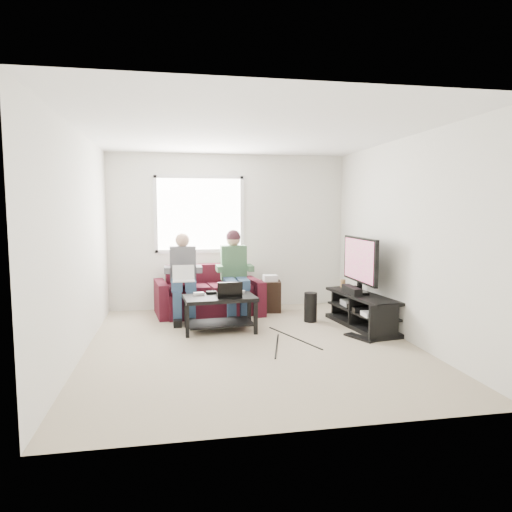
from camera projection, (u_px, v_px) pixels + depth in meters
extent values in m
plane|color=#B5A88D|center=(252.00, 345.00, 5.69)|extent=(4.50, 4.50, 0.00)
plane|color=white|center=(251.00, 132.00, 5.42)|extent=(4.50, 4.50, 0.00)
plane|color=silver|center=(229.00, 232.00, 7.75)|extent=(4.50, 0.00, 4.50)
plane|color=silver|center=(303.00, 263.00, 3.35)|extent=(4.50, 0.00, 4.50)
plane|color=silver|center=(79.00, 243.00, 5.20)|extent=(0.00, 4.50, 4.50)
plane|color=silver|center=(403.00, 239.00, 5.91)|extent=(0.00, 4.50, 4.50)
cube|color=white|center=(199.00, 214.00, 7.62)|extent=(1.40, 0.01, 1.20)
cube|color=silver|center=(199.00, 214.00, 7.61)|extent=(1.48, 0.04, 1.28)
cube|color=#4A1224|center=(209.00, 302.00, 7.33)|extent=(1.43, 0.90, 0.38)
cube|color=#4A1224|center=(207.00, 276.00, 7.59)|extent=(1.36, 0.38, 0.39)
cube|color=#4A1224|center=(161.00, 299.00, 7.19)|extent=(0.26, 0.83, 0.55)
cube|color=#4A1224|center=(254.00, 296.00, 7.45)|extent=(0.26, 0.83, 0.55)
cube|color=#4A1224|center=(187.00, 288.00, 7.22)|extent=(0.71, 0.68, 0.10)
cube|color=#4A1224|center=(229.00, 287.00, 7.34)|extent=(0.71, 0.68, 0.10)
cube|color=navy|center=(177.00, 285.00, 6.82)|extent=(0.16, 0.45, 0.14)
cube|color=navy|center=(190.00, 285.00, 6.85)|extent=(0.16, 0.45, 0.14)
cube|color=navy|center=(177.00, 308.00, 6.67)|extent=(0.13, 0.13, 0.48)
cube|color=navy|center=(191.00, 308.00, 6.70)|extent=(0.13, 0.13, 0.48)
cube|color=#525257|center=(183.00, 264.00, 7.12)|extent=(0.40, 0.22, 0.55)
sphere|color=tan|center=(182.00, 240.00, 7.10)|extent=(0.22, 0.22, 0.22)
cube|color=navy|center=(230.00, 284.00, 6.96)|extent=(0.16, 0.45, 0.14)
cube|color=navy|center=(243.00, 283.00, 6.99)|extent=(0.16, 0.45, 0.14)
cube|color=navy|center=(232.00, 306.00, 6.81)|extent=(0.13, 0.13, 0.48)
cube|color=navy|center=(245.00, 306.00, 6.85)|extent=(0.13, 0.13, 0.48)
cube|color=#505252|center=(234.00, 263.00, 7.26)|extent=(0.40, 0.22, 0.55)
sphere|color=tan|center=(233.00, 240.00, 7.25)|extent=(0.22, 0.22, 0.22)
sphere|color=#321920|center=(233.00, 237.00, 7.24)|extent=(0.23, 0.23, 0.23)
cube|color=black|center=(220.00, 298.00, 6.31)|extent=(1.02, 0.68, 0.05)
cube|color=black|center=(220.00, 323.00, 6.34)|extent=(0.94, 0.59, 0.02)
cube|color=black|center=(187.00, 321.00, 5.99)|extent=(0.05, 0.05, 0.44)
cube|color=black|center=(256.00, 318.00, 6.15)|extent=(0.05, 0.05, 0.44)
cube|color=black|center=(186.00, 312.00, 6.51)|extent=(0.05, 0.05, 0.44)
cube|color=black|center=(249.00, 310.00, 6.68)|extent=(0.05, 0.05, 0.44)
cube|color=silver|center=(199.00, 294.00, 6.37)|extent=(0.16, 0.12, 0.04)
cube|color=black|center=(211.00, 293.00, 6.46)|extent=(0.15, 0.10, 0.04)
cube|color=gray|center=(240.00, 292.00, 6.50)|extent=(0.15, 0.11, 0.04)
cube|color=black|center=(362.00, 296.00, 6.50)|extent=(0.62, 1.47, 0.04)
cube|color=black|center=(362.00, 311.00, 6.52)|extent=(0.57, 1.41, 0.03)
cube|color=black|center=(361.00, 325.00, 6.54)|extent=(0.62, 1.47, 0.06)
cube|color=black|center=(384.00, 323.00, 5.84)|extent=(0.43, 0.10, 0.48)
cube|color=black|center=(344.00, 301.00, 7.20)|extent=(0.43, 0.10, 0.48)
cube|color=black|center=(359.00, 292.00, 6.59)|extent=(0.12, 0.40, 0.04)
cube|color=black|center=(360.00, 286.00, 6.58)|extent=(0.06, 0.06, 0.12)
cube|color=black|center=(360.00, 260.00, 6.54)|extent=(0.05, 1.10, 0.65)
cube|color=#C72F7B|center=(358.00, 260.00, 6.54)|extent=(0.01, 1.01, 0.58)
cube|color=black|center=(352.00, 290.00, 6.57)|extent=(0.12, 0.50, 0.10)
cylinder|color=#9C7443|center=(343.00, 283.00, 7.10)|extent=(0.08, 0.08, 0.12)
cube|color=silver|center=(374.00, 314.00, 6.13)|extent=(0.30, 0.22, 0.06)
cube|color=gray|center=(354.00, 303.00, 6.81)|extent=(0.34, 0.26, 0.08)
cube|color=black|center=(363.00, 308.00, 6.47)|extent=(0.38, 0.30, 0.07)
cylinder|color=black|center=(310.00, 307.00, 6.84)|extent=(0.19, 0.19, 0.44)
cube|color=black|center=(360.00, 338.00, 5.96)|extent=(0.33, 0.49, 0.03)
cube|color=black|center=(270.00, 296.00, 7.52)|extent=(0.34, 0.34, 0.51)
cube|color=silver|center=(270.00, 278.00, 7.49)|extent=(0.22, 0.18, 0.10)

